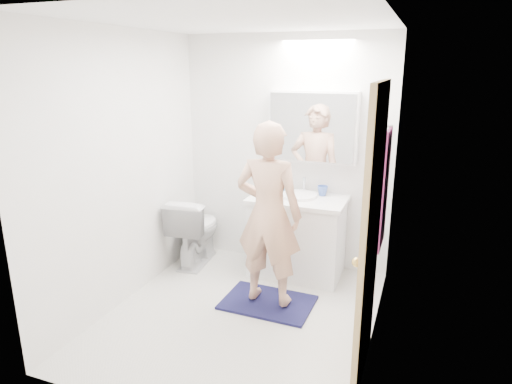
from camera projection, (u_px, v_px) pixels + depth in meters
The scene contains 22 objects.
floor at pixel (240, 315), 3.90m from camera, with size 2.50×2.50×0.00m, color silver.
ceiling at pixel (237, 20), 3.24m from camera, with size 2.50×2.50×0.00m, color white.
wall_back at pixel (286, 153), 4.69m from camera, with size 2.50×2.50×0.00m, color white.
wall_front at pixel (149, 235), 2.45m from camera, with size 2.50×2.50×0.00m, color white.
wall_left at pixel (124, 170), 3.95m from camera, with size 2.50×2.50×0.00m, color white.
wall_right at pixel (382, 195), 3.19m from camera, with size 2.50×2.50×0.00m, color white.
vanity_cabinet at pixel (297, 238), 4.58m from camera, with size 0.90×0.55×0.78m, color white.
countertop at pixel (298, 200), 4.47m from camera, with size 0.95×0.58×0.04m, color white.
sink_basin at pixel (299, 195), 4.49m from camera, with size 0.36×0.36×0.03m, color white.
faucet at pixel (304, 185), 4.64m from camera, with size 0.02×0.02×0.16m, color silver.
medicine_cabinet at pixel (313, 127), 4.44m from camera, with size 0.88×0.14×0.70m, color white.
mirror_panel at pixel (311, 128), 4.37m from camera, with size 0.84×0.01×0.66m, color silver.
toilet at pixel (196, 229), 4.86m from camera, with size 0.42×0.74×0.75m, color silver.
bath_rug at pixel (268, 302), 4.08m from camera, with size 0.80×0.55×0.02m, color #151841.
person at pixel (269, 215), 3.86m from camera, with size 0.59×0.39×1.61m, color tan.
door at pixel (370, 238), 2.94m from camera, with size 0.04×0.80×2.00m, color tan.
door_knob at pixel (357, 262), 2.70m from camera, with size 0.06×0.06×0.06m, color gold.
towel at pixel (385, 189), 3.72m from camera, with size 0.02×0.42×1.00m, color #18133B.
towel_hook at pixel (388, 126), 3.58m from camera, with size 0.02×0.02×0.07m, color silver.
soap_bottle_a at pixel (272, 181), 4.68m from camera, with size 0.08×0.08×0.21m, color #D0BE86.
soap_bottle_b at pixel (283, 183), 4.68m from camera, with size 0.08×0.08×0.17m, color #5B9EC3.
toothbrush_cup at pixel (323, 191), 4.52m from camera, with size 0.11×0.11×0.10m, color #3D60B9.
Camera 1 is at (1.36, -3.18, 2.09)m, focal length 31.60 mm.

